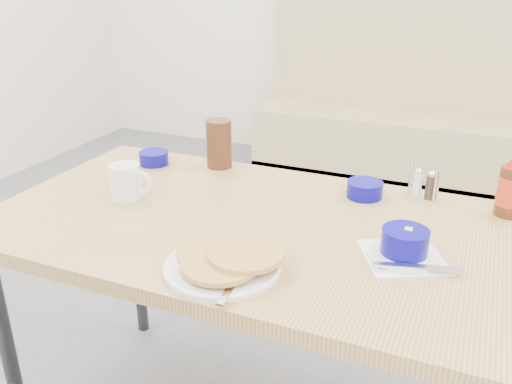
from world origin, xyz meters
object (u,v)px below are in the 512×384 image
at_px(booth_bench, 396,127).
at_px(amber_tumbler, 219,144).
at_px(coffee_mug, 127,181).
at_px(butter_bowl, 365,189).
at_px(condiment_caddy, 424,186).
at_px(dining_table, 248,240).
at_px(grits_setting, 404,246).
at_px(creamer_bowl, 154,158).
at_px(pancake_plate, 225,262).
at_px(syrup_bottle, 512,188).

relative_size(booth_bench, amber_tumbler, 11.83).
distance_m(coffee_mug, butter_bowl, 0.70).
height_order(amber_tumbler, condiment_caddy, amber_tumbler).
distance_m(dining_table, grits_setting, 0.43).
bearing_deg(condiment_caddy, creamer_bowl, -167.48).
bearing_deg(pancake_plate, condiment_caddy, 59.28).
xyz_separation_m(pancake_plate, creamer_bowl, (-0.53, 0.53, 0.00)).
xyz_separation_m(booth_bench, creamer_bowl, (-0.47, -2.26, 0.43)).
distance_m(grits_setting, butter_bowl, 0.36).
relative_size(coffee_mug, grits_setting, 0.51).
relative_size(pancake_plate, syrup_bottle, 1.49).
xyz_separation_m(pancake_plate, coffee_mug, (-0.44, 0.25, 0.03)).
distance_m(creamer_bowl, condiment_caddy, 0.89).
height_order(pancake_plate, condiment_caddy, condiment_caddy).
distance_m(dining_table, creamer_bowl, 0.55).
relative_size(creamer_bowl, butter_bowl, 0.94).
distance_m(condiment_caddy, syrup_bottle, 0.24).
bearing_deg(syrup_bottle, pancake_plate, -136.13).
relative_size(amber_tumbler, condiment_caddy, 1.57).
xyz_separation_m(creamer_bowl, condiment_caddy, (0.88, 0.07, 0.01)).
xyz_separation_m(coffee_mug, syrup_bottle, (1.02, 0.31, 0.03)).
relative_size(pancake_plate, amber_tumbler, 1.73).
bearing_deg(grits_setting, creamer_bowl, 160.27).
bearing_deg(amber_tumbler, pancake_plate, -62.28).
xyz_separation_m(dining_table, creamer_bowl, (-0.47, 0.27, 0.08)).
bearing_deg(pancake_plate, creamer_bowl, 135.06).
bearing_deg(coffee_mug, dining_table, 0.74).
xyz_separation_m(booth_bench, amber_tumbler, (-0.26, -2.19, 0.49)).
relative_size(booth_bench, dining_table, 1.36).
xyz_separation_m(butter_bowl, condiment_caddy, (0.16, 0.07, 0.01)).
distance_m(coffee_mug, grits_setting, 0.80).
bearing_deg(booth_bench, pancake_plate, -88.82).
distance_m(grits_setting, condiment_caddy, 0.39).
relative_size(grits_setting, syrup_bottle, 1.38).
bearing_deg(coffee_mug, grits_setting, -3.06).
relative_size(coffee_mug, condiment_caddy, 1.29).
relative_size(coffee_mug, butter_bowl, 1.26).
distance_m(dining_table, butter_bowl, 0.38).
distance_m(booth_bench, creamer_bowl, 2.35).
bearing_deg(condiment_caddy, coffee_mug, -148.45).
bearing_deg(butter_bowl, syrup_bottle, 4.32).
height_order(dining_table, creamer_bowl, creamer_bowl).
height_order(pancake_plate, amber_tumbler, amber_tumbler).
distance_m(coffee_mug, creamer_bowl, 0.29).
distance_m(booth_bench, coffee_mug, 2.61).
height_order(coffee_mug, butter_bowl, coffee_mug).
distance_m(coffee_mug, amber_tumbler, 0.37).
relative_size(pancake_plate, butter_bowl, 2.64).
bearing_deg(amber_tumbler, butter_bowl, -7.36).
bearing_deg(creamer_bowl, pancake_plate, -44.94).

